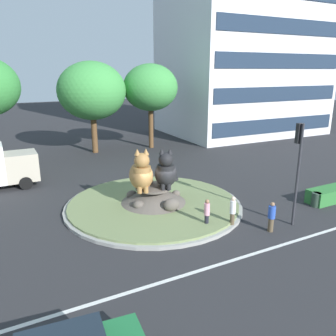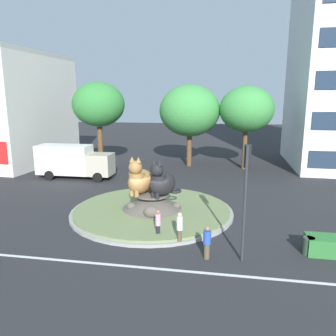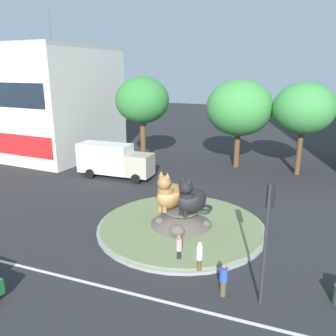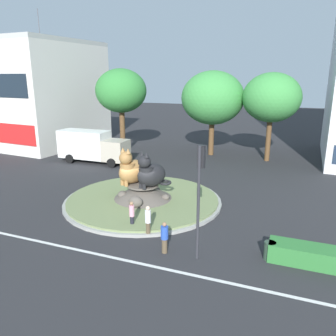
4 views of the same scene
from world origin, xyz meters
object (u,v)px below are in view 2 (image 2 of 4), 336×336
at_px(broadleaf_tree_behind_island, 99,105).
at_px(second_tree_near_tower, 247,110).
at_px(cat_statue_black, 162,182).
at_px(traffic_light_mast, 246,182).
at_px(pedestrian_white_shirt, 180,227).
at_px(third_tree_left, 190,111).
at_px(pedestrian_blue_shirt, 207,242).
at_px(pedestrian_pink_shirt, 158,223).
at_px(litter_bin, 308,246).
at_px(cat_statue_tabby, 140,180).
at_px(delivery_box_truck, 73,161).

bearing_deg(broadleaf_tree_behind_island, second_tree_near_tower, 9.30).
xyz_separation_m(cat_statue_black, traffic_light_mast, (4.99, -5.48, 1.64)).
xyz_separation_m(broadleaf_tree_behind_island, pedestrian_white_shirt, (11.13, -17.46, -5.96)).
bearing_deg(third_tree_left, pedestrian_blue_shirt, -81.59).
height_order(second_tree_near_tower, pedestrian_pink_shirt, second_tree_near_tower).
xyz_separation_m(traffic_light_mast, third_tree_left, (-4.92, 21.71, 2.37)).
xyz_separation_m(pedestrian_pink_shirt, litter_bin, (7.73, -0.61, -0.44)).
height_order(broadleaf_tree_behind_island, pedestrian_blue_shirt, broadleaf_tree_behind_island).
distance_m(cat_statue_tabby, pedestrian_pink_shirt, 4.69).
bearing_deg(broadleaf_tree_behind_island, pedestrian_pink_shirt, -59.77).
height_order(broadleaf_tree_behind_island, litter_bin, broadleaf_tree_behind_island).
relative_size(pedestrian_blue_shirt, pedestrian_pink_shirt, 0.99).
xyz_separation_m(cat_statue_tabby, cat_statue_black, (1.54, -0.21, -0.04)).
height_order(third_tree_left, pedestrian_white_shirt, third_tree_left).
xyz_separation_m(second_tree_near_tower, pedestrian_white_shirt, (-4.39, -20.01, -5.47)).
xyz_separation_m(cat_statue_black, pedestrian_white_shirt, (1.79, -4.33, -1.27)).
xyz_separation_m(delivery_box_truck, litter_bin, (18.56, -12.85, -1.26)).
bearing_deg(traffic_light_mast, pedestrian_white_shirt, 77.16).
xyz_separation_m(third_tree_left, pedestrian_blue_shirt, (3.23, -21.88, -5.37)).
bearing_deg(cat_statue_black, pedestrian_blue_shirt, 57.90).
bearing_deg(pedestrian_pink_shirt, cat_statue_black, -138.39).
bearing_deg(cat_statue_tabby, broadleaf_tree_behind_island, -131.74).
bearing_deg(second_tree_near_tower, cat_statue_tabby, -116.53).
distance_m(second_tree_near_tower, delivery_box_truck, 18.61).
bearing_deg(pedestrian_pink_shirt, pedestrian_blue_shirt, 89.85).
relative_size(traffic_light_mast, broadleaf_tree_behind_island, 0.60).
distance_m(broadleaf_tree_behind_island, delivery_box_truck, 7.06).
xyz_separation_m(cat_statue_tabby, broadleaf_tree_behind_island, (-7.80, 12.93, 4.66)).
height_order(cat_statue_tabby, second_tree_near_tower, second_tree_near_tower).
bearing_deg(third_tree_left, pedestrian_white_shirt, -85.20).
bearing_deg(pedestrian_pink_shirt, delivery_box_truck, -104.67).
distance_m(delivery_box_truck, litter_bin, 22.61).
bearing_deg(cat_statue_tabby, delivery_box_truck, -116.11).
height_order(traffic_light_mast, litter_bin, traffic_light_mast).
relative_size(broadleaf_tree_behind_island, third_tree_left, 1.02).
relative_size(third_tree_left, pedestrian_pink_shirt, 5.50).
height_order(cat_statue_tabby, pedestrian_pink_shirt, cat_statue_tabby).
distance_m(cat_statue_tabby, cat_statue_black, 1.55).
distance_m(traffic_light_mast, delivery_box_truck, 20.82).
xyz_separation_m(pedestrian_blue_shirt, delivery_box_truck, (-13.61, 14.12, 0.85)).
relative_size(cat_statue_tabby, delivery_box_truck, 0.36).
distance_m(broadleaf_tree_behind_island, pedestrian_pink_shirt, 20.48).
bearing_deg(pedestrian_blue_shirt, litter_bin, 146.71).
height_order(cat_statue_tabby, third_tree_left, third_tree_left).
xyz_separation_m(cat_statue_black, broadleaf_tree_behind_island, (-9.34, 13.14, 4.69)).
distance_m(traffic_light_mast, pedestrian_blue_shirt, 3.45).
xyz_separation_m(third_tree_left, pedestrian_white_shirt, (1.73, -20.56, -5.27)).
distance_m(traffic_light_mast, litter_bin, 4.85).
bearing_deg(broadleaf_tree_behind_island, pedestrian_blue_shirt, -56.07).
height_order(cat_statue_tabby, traffic_light_mast, traffic_light_mast).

